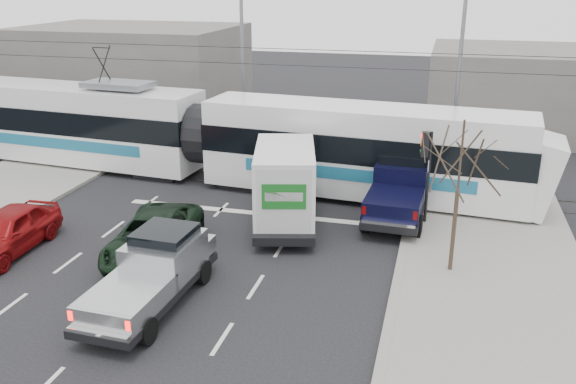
% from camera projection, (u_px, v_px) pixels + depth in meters
% --- Properties ---
extents(ground, '(120.00, 120.00, 0.00)m').
position_uv_depth(ground, '(205.00, 280.00, 19.57)').
color(ground, black).
rests_on(ground, ground).
extents(sidewalk_right, '(6.00, 60.00, 0.15)m').
position_uv_depth(sidewalk_right, '(499.00, 316.00, 17.41)').
color(sidewalk_right, gray).
rests_on(sidewalk_right, ground).
extents(rails, '(60.00, 1.60, 0.03)m').
position_uv_depth(rails, '(285.00, 183.00, 28.67)').
color(rails, '#33302D').
rests_on(rails, ground).
extents(building_left, '(14.00, 10.00, 6.00)m').
position_uv_depth(building_left, '(133.00, 71.00, 41.92)').
color(building_left, slate).
rests_on(building_left, ground).
extents(building_right, '(12.00, 10.00, 5.00)m').
position_uv_depth(building_right, '(530.00, 90.00, 37.74)').
color(building_right, slate).
rests_on(building_right, ground).
extents(bare_tree, '(2.40, 2.40, 5.00)m').
position_uv_depth(bare_tree, '(460.00, 163.00, 18.76)').
color(bare_tree, '#47382B').
rests_on(bare_tree, ground).
extents(traffic_signal, '(0.44, 0.44, 3.60)m').
position_uv_depth(traffic_signal, '(426.00, 158.00, 23.03)').
color(traffic_signal, black).
rests_on(traffic_signal, ground).
extents(street_lamp_near, '(2.38, 0.25, 9.00)m').
position_uv_depth(street_lamp_near, '(455.00, 67.00, 28.86)').
color(street_lamp_near, slate).
rests_on(street_lamp_near, ground).
extents(street_lamp_far, '(2.38, 0.25, 9.00)m').
position_uv_depth(street_lamp_far, '(239.00, 55.00, 33.41)').
color(street_lamp_far, slate).
rests_on(street_lamp_far, ground).
extents(catenary, '(60.00, 0.20, 7.00)m').
position_uv_depth(catenary, '(285.00, 102.00, 27.37)').
color(catenary, black).
rests_on(catenary, ground).
extents(tram, '(29.40, 5.47, 5.97)m').
position_uv_depth(tram, '(204.00, 135.00, 28.69)').
color(tram, white).
rests_on(tram, ground).
extents(silver_pickup, '(2.20, 5.66, 2.03)m').
position_uv_depth(silver_pickup, '(155.00, 270.00, 18.05)').
color(silver_pickup, black).
rests_on(silver_pickup, ground).
extents(box_truck, '(3.66, 6.72, 3.19)m').
position_uv_depth(box_truck, '(285.00, 184.00, 23.67)').
color(box_truck, black).
rests_on(box_truck, ground).
extents(navy_pickup, '(2.45, 5.81, 2.41)m').
position_uv_depth(navy_pickup, '(400.00, 187.00, 24.57)').
color(navy_pickup, black).
rests_on(navy_pickup, ground).
extents(green_car, '(3.17, 5.60, 1.47)m').
position_uv_depth(green_car, '(154.00, 236.00, 21.08)').
color(green_car, black).
rests_on(green_car, ground).
extents(red_car, '(2.02, 4.66, 1.57)m').
position_uv_depth(red_car, '(7.00, 231.00, 21.34)').
color(red_car, maroon).
rests_on(red_car, ground).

